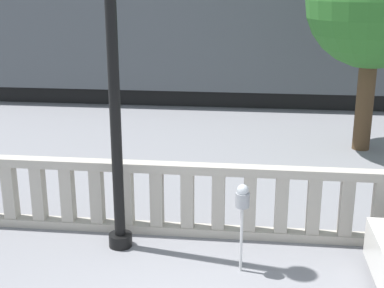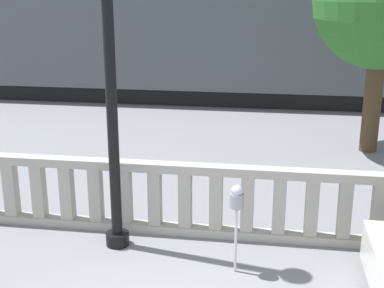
{
  "view_description": "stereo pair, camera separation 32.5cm",
  "coord_description": "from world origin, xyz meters",
  "px_view_note": "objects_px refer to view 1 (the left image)",
  "views": [
    {
      "loc": [
        0.75,
        -4.81,
        3.95
      ],
      "look_at": [
        -0.29,
        4.05,
        1.23
      ],
      "focal_mm": 50.0,
      "sensor_mm": 36.0,
      "label": 1
    },
    {
      "loc": [
        1.08,
        -4.77,
        3.95
      ],
      "look_at": [
        -0.29,
        4.05,
        1.23
      ],
      "focal_mm": 50.0,
      "sensor_mm": 36.0,
      "label": 2
    }
  ],
  "objects_px": {
    "train_far": "(204,22)",
    "tree_right": "(374,2)",
    "parking_meter": "(242,201)",
    "train_near": "(287,46)"
  },
  "relations": [
    {
      "from": "train_near",
      "to": "train_far",
      "type": "relative_size",
      "value": 0.83
    },
    {
      "from": "train_near",
      "to": "tree_right",
      "type": "bearing_deg",
      "value": -72.8
    },
    {
      "from": "parking_meter",
      "to": "train_far",
      "type": "distance_m",
      "value": 24.76
    },
    {
      "from": "tree_right",
      "to": "train_near",
      "type": "bearing_deg",
      "value": 107.2
    },
    {
      "from": "train_near",
      "to": "train_far",
      "type": "xyz_separation_m",
      "value": [
        -4.09,
        13.24,
        -0.18
      ]
    },
    {
      "from": "parking_meter",
      "to": "train_near",
      "type": "height_order",
      "value": "train_near"
    },
    {
      "from": "train_far",
      "to": "tree_right",
      "type": "relative_size",
      "value": 5.28
    },
    {
      "from": "train_far",
      "to": "parking_meter",
      "type": "bearing_deg",
      "value": -83.21
    },
    {
      "from": "parking_meter",
      "to": "tree_right",
      "type": "xyz_separation_m",
      "value": [
        2.76,
        6.16,
        2.44
      ]
    },
    {
      "from": "parking_meter",
      "to": "tree_right",
      "type": "distance_m",
      "value": 7.18
    }
  ]
}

